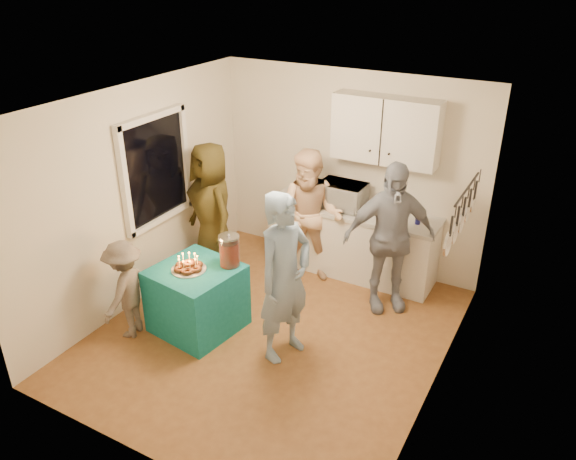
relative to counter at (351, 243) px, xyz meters
The scene contains 19 objects.
floor 1.76m from the counter, 96.71° to the right, with size 4.00×4.00×0.00m, color brown.
ceiling 2.76m from the counter, 96.71° to the right, with size 4.00×4.00×0.00m, color white.
back_wall 0.94m from the counter, 123.69° to the left, with size 3.60×3.60×0.00m, color silver.
left_wall 2.77m from the counter, 139.64° to the right, with size 4.00×4.00×0.00m, color silver.
right_wall 2.49m from the counter, 46.74° to the right, with size 4.00×4.00×0.00m, color silver.
window_night 2.66m from the counter, 144.60° to the right, with size 0.04×1.00×1.20m, color black.
counter is the anchor object (origin of this frame).
countertop 0.46m from the counter, 90.00° to the right, with size 2.24×0.62×0.05m, color beige.
upper_cabinet 1.56m from the counter, 26.57° to the left, with size 1.30×0.30×0.80m, color white.
pot_rack 2.16m from the counter, 33.34° to the right, with size 0.12×1.00×0.60m, color black.
microwave 0.66m from the counter, behind, with size 0.59×0.40×0.32m, color white.
party_table 2.23m from the counter, 116.85° to the right, with size 0.85×0.85×0.76m, color #117276.
donut_cake 2.33m from the counter, 117.33° to the right, with size 0.38×0.38×0.18m, color #381C0C, non-canonical shape.
punch_jar 1.94m from the counter, 112.53° to the right, with size 0.22×0.22×0.34m, color #AD280D.
man_birthday 1.97m from the counter, 87.93° to the right, with size 0.67×0.44×1.83m, color #829EBD.
woman_back_left 1.86m from the counter, 151.35° to the right, with size 0.87×0.57×1.78m, color brown.
woman_back_center 0.71m from the counter, 136.67° to the right, with size 0.84×0.66×1.74m, color #EFA77D.
woman_back_right 1.00m from the counter, 38.67° to the right, with size 1.07×0.45×1.83m, color #101B37.
child_near_left 2.93m from the counter, 123.15° to the right, with size 0.74×0.43×1.14m, color #5B5048.
Camera 1 is at (2.64, -4.42, 3.83)m, focal length 35.00 mm.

